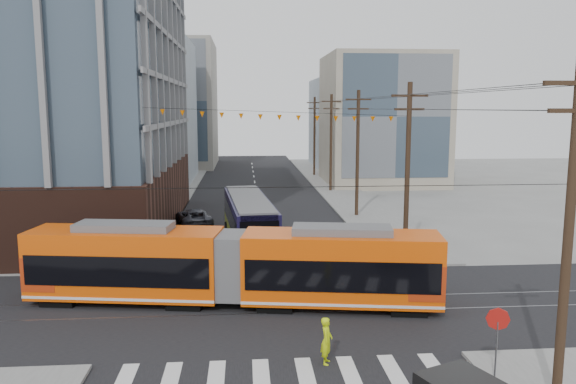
% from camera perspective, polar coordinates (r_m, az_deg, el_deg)
% --- Properties ---
extents(ground, '(160.00, 160.00, 0.00)m').
position_cam_1_polar(ground, '(23.95, -1.00, -14.78)').
color(ground, slate).
extents(bg_bldg_nw_near, '(18.00, 16.00, 18.00)m').
position_cam_1_polar(bg_bldg_nw_near, '(75.60, -16.62, 7.83)').
color(bg_bldg_nw_near, '#8C99A5').
rests_on(bg_bldg_nw_near, ground).
extents(bg_bldg_ne_near, '(14.00, 14.00, 16.00)m').
position_cam_1_polar(bg_bldg_ne_near, '(72.08, 9.49, 7.25)').
color(bg_bldg_ne_near, gray).
rests_on(bg_bldg_ne_near, ground).
extents(bg_bldg_nw_far, '(16.00, 18.00, 20.00)m').
position_cam_1_polar(bg_bldg_nw_far, '(94.81, -12.32, 8.67)').
color(bg_bldg_nw_far, gray).
rests_on(bg_bldg_nw_far, ground).
extents(bg_bldg_ne_far, '(16.00, 16.00, 14.00)m').
position_cam_1_polar(bg_bldg_ne_far, '(92.04, 7.69, 6.92)').
color(bg_bldg_ne_far, '#8C99A5').
rests_on(bg_bldg_ne_far, ground).
extents(utility_pole_near, '(0.30, 0.30, 11.00)m').
position_cam_1_polar(utility_pole_near, '(19.15, 26.56, -4.38)').
color(utility_pole_near, black).
rests_on(utility_pole_near, ground).
extents(utility_pole_far, '(0.30, 0.30, 11.00)m').
position_cam_1_polar(utility_pole_far, '(78.67, 2.70, 5.63)').
color(utility_pole_far, black).
rests_on(utility_pole_far, ground).
extents(streetcar, '(20.00, 5.79, 3.82)m').
position_cam_1_polar(streetcar, '(27.44, -5.71, -7.52)').
color(streetcar, '#DE4A06').
rests_on(streetcar, ground).
extents(city_bus, '(3.79, 12.54, 3.50)m').
position_cam_1_polar(city_bus, '(38.83, -3.98, -2.96)').
color(city_bus, '#151133').
rests_on(city_bus, ground).
extents(parked_car_silver, '(1.65, 4.29, 1.39)m').
position_cam_1_polar(parked_car_silver, '(36.53, -10.52, -5.52)').
color(parked_car_silver, '#9A9A9A').
rests_on(parked_car_silver, ground).
extents(parked_car_white, '(2.84, 4.67, 1.26)m').
position_cam_1_polar(parked_car_white, '(40.17, -9.74, -4.31)').
color(parked_car_white, '#BEBEBE').
rests_on(parked_car_white, ground).
extents(parked_car_grey, '(3.55, 5.66, 1.46)m').
position_cam_1_polar(parked_car_grey, '(45.88, -9.51, -2.57)').
color(parked_car_grey, '#3C3E49').
rests_on(parked_car_grey, ground).
extents(pedestrian, '(0.58, 0.74, 1.79)m').
position_cam_1_polar(pedestrian, '(21.66, 3.94, -14.83)').
color(pedestrian, '#C6E30D').
rests_on(pedestrian, ground).
extents(stop_sign, '(0.99, 0.99, 2.62)m').
position_cam_1_polar(stop_sign, '(21.11, 20.39, -14.79)').
color(stop_sign, '#AE1611').
rests_on(stop_sign, ground).
extents(jersey_barrier, '(2.34, 4.42, 0.87)m').
position_cam_1_polar(jersey_barrier, '(36.61, 10.95, -5.92)').
color(jersey_barrier, gray).
rests_on(jersey_barrier, ground).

